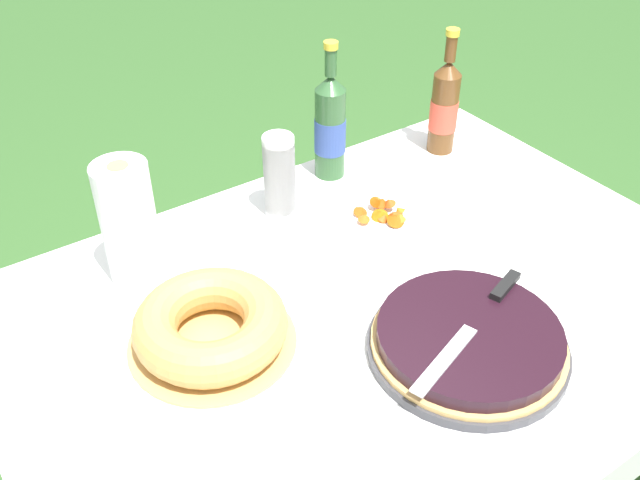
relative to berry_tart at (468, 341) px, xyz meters
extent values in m
cube|color=#A87A47|center=(-0.05, 0.21, -0.05)|extent=(1.44, 1.04, 0.03)
cylinder|color=#A87A47|center=(-0.71, 0.67, -0.41)|extent=(0.06, 0.06, 0.69)
cylinder|color=#A87A47|center=(0.61, 0.67, -0.41)|extent=(0.06, 0.06, 0.69)
cube|color=white|center=(-0.05, 0.21, -0.03)|extent=(1.45, 1.05, 0.00)
cube|color=white|center=(-0.05, 0.73, -0.08)|extent=(1.45, 0.00, 0.10)
cube|color=white|center=(0.67, 0.21, -0.08)|extent=(0.00, 1.05, 0.10)
cylinder|color=#38383D|center=(0.00, 0.00, -0.02)|extent=(0.37, 0.37, 0.02)
cylinder|color=tan|center=(0.00, 0.00, 0.00)|extent=(0.36, 0.36, 0.01)
cylinder|color=black|center=(0.00, 0.00, 0.02)|extent=(0.34, 0.34, 0.03)
cube|color=silver|center=(-0.09, -0.03, 0.03)|extent=(0.19, 0.08, 0.00)
cube|color=black|center=(0.13, 0.04, 0.04)|extent=(0.09, 0.05, 0.01)
cylinder|color=tan|center=(-0.37, 0.28, -0.02)|extent=(0.31, 0.31, 0.01)
torus|color=tan|center=(-0.37, 0.28, 0.02)|extent=(0.28, 0.28, 0.08)
cylinder|color=white|center=(-0.04, 0.57, 0.02)|extent=(0.07, 0.07, 0.09)
cylinder|color=white|center=(-0.04, 0.57, 0.03)|extent=(0.07, 0.07, 0.09)
cylinder|color=white|center=(-0.04, 0.57, 0.05)|extent=(0.07, 0.07, 0.09)
cylinder|color=white|center=(-0.04, 0.57, 0.06)|extent=(0.07, 0.07, 0.09)
cylinder|color=white|center=(-0.04, 0.57, 0.07)|extent=(0.07, 0.07, 0.09)
cylinder|color=white|center=(-0.04, 0.57, 0.08)|extent=(0.07, 0.07, 0.09)
cylinder|color=white|center=(-0.04, 0.57, 0.10)|extent=(0.07, 0.07, 0.09)
cylinder|color=white|center=(-0.04, 0.57, 0.11)|extent=(0.07, 0.07, 0.09)
cylinder|color=white|center=(-0.04, 0.57, 0.12)|extent=(0.07, 0.07, 0.09)
torus|color=white|center=(-0.04, 0.57, 0.17)|extent=(0.07, 0.07, 0.01)
cylinder|color=#2D562D|center=(0.15, 0.65, 0.09)|extent=(0.07, 0.07, 0.23)
cylinder|color=#334C93|center=(0.15, 0.65, 0.08)|extent=(0.08, 0.08, 0.09)
cone|color=#2D562D|center=(0.15, 0.65, 0.22)|extent=(0.07, 0.07, 0.04)
cylinder|color=#2D562D|center=(0.15, 0.65, 0.27)|extent=(0.03, 0.03, 0.06)
cylinder|color=gold|center=(0.15, 0.65, 0.31)|extent=(0.03, 0.03, 0.02)
cylinder|color=brown|center=(0.46, 0.59, 0.08)|extent=(0.07, 0.07, 0.21)
cylinder|color=#E54C38|center=(0.46, 0.59, 0.07)|extent=(0.07, 0.07, 0.08)
cone|color=brown|center=(0.46, 0.59, 0.20)|extent=(0.07, 0.07, 0.04)
cylinder|color=brown|center=(0.46, 0.59, 0.25)|extent=(0.03, 0.03, 0.06)
cylinder|color=gold|center=(0.46, 0.59, 0.29)|extent=(0.03, 0.03, 0.02)
cylinder|color=white|center=(0.13, 0.41, -0.02)|extent=(0.20, 0.20, 0.01)
torus|color=white|center=(0.13, 0.41, -0.01)|extent=(0.20, 0.20, 0.01)
cone|color=#C8641E|center=(0.08, 0.42, 0.00)|extent=(0.04, 0.04, 0.02)
cone|color=#B64D17|center=(0.16, 0.43, 0.01)|extent=(0.04, 0.04, 0.03)
cone|color=#AB6614|center=(0.17, 0.40, 0.00)|extent=(0.03, 0.03, 0.03)
cone|color=#B74D0B|center=(0.14, 0.45, 0.01)|extent=(0.04, 0.05, 0.03)
cone|color=#BF5315|center=(0.09, 0.45, 0.00)|extent=(0.04, 0.04, 0.03)
cone|color=#A75410|center=(0.14, 0.37, 0.00)|extent=(0.06, 0.06, 0.04)
cone|color=#C44B10|center=(0.15, 0.44, 0.00)|extent=(0.04, 0.04, 0.02)
cone|color=#B34D15|center=(0.14, 0.39, 0.00)|extent=(0.06, 0.05, 0.04)
cone|color=#B35018|center=(0.12, 0.40, -0.01)|extent=(0.04, 0.04, 0.03)
cone|color=#BE7720|center=(0.15, 0.37, 0.00)|extent=(0.03, 0.03, 0.02)
cone|color=#CE6C10|center=(0.12, 0.41, 0.00)|extent=(0.05, 0.06, 0.04)
cylinder|color=white|center=(-0.41, 0.54, 0.11)|extent=(0.11, 0.11, 0.27)
cylinder|color=#9E7A56|center=(-0.41, 0.54, 0.24)|extent=(0.04, 0.04, 0.00)
camera|label=1|loc=(-0.74, -0.61, 0.92)|focal=40.00mm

